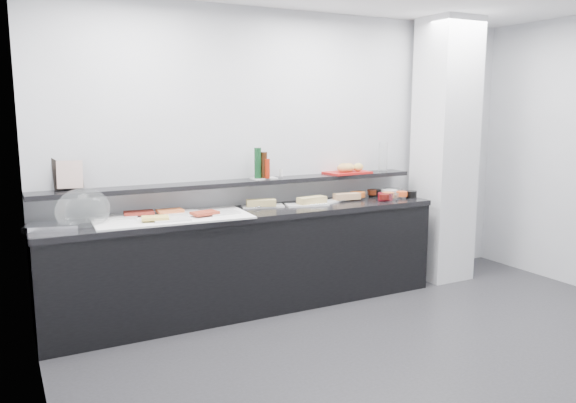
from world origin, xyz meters
name	(u,v)px	position (x,y,z in m)	size (l,w,h in m)	color
ground	(440,366)	(0.00, 0.00, 0.00)	(5.00, 5.00, 0.00)	#2D2D30
back_wall	(303,154)	(0.00, 2.00, 1.35)	(5.00, 0.02, 2.70)	silver
column	(444,151)	(1.50, 1.65, 1.35)	(0.50, 0.50, 2.70)	white
buffet_cabinet	(251,262)	(-0.70, 1.70, 0.42)	(3.60, 0.60, 0.85)	black
counter_top	(250,213)	(-0.70, 1.70, 0.88)	(3.62, 0.62, 0.05)	black
wall_shelf	(242,183)	(-0.70, 1.88, 1.13)	(3.60, 0.25, 0.04)	black
cloche_base	(54,226)	(-2.32, 1.69, 0.92)	(0.39, 0.26, 0.04)	silver
cloche_dome	(83,210)	(-2.10, 1.71, 1.03)	(0.44, 0.29, 0.34)	white
linen_runner	(173,217)	(-1.41, 1.67, 0.91)	(1.26, 0.59, 0.01)	white
platter_meat_a	(117,217)	(-1.82, 1.84, 0.92)	(0.32, 0.22, 0.01)	white
food_meat_a	(139,213)	(-1.65, 1.83, 0.94)	(0.24, 0.15, 0.02)	maroon
platter_salmon	(180,212)	(-1.31, 1.79, 0.92)	(0.32, 0.21, 0.01)	silver
food_salmon	(170,211)	(-1.39, 1.80, 0.94)	(0.21, 0.14, 0.02)	orange
platter_cheese	(172,219)	(-1.45, 1.53, 0.92)	(0.28, 0.19, 0.01)	white
food_cheese	(155,218)	(-1.58, 1.55, 0.94)	(0.21, 0.13, 0.02)	#F2D45E
platter_meat_b	(223,213)	(-0.99, 1.61, 0.92)	(0.26, 0.17, 0.01)	silver
food_meat_b	(205,213)	(-1.16, 1.58, 0.94)	(0.21, 0.14, 0.02)	maroon
sandwich_plate_left	(263,206)	(-0.52, 1.82, 0.91)	(0.38, 0.16, 0.01)	white
sandwich_food_left	(261,203)	(-0.55, 1.79, 0.94)	(0.27, 0.10, 0.06)	tan
tongs_left	(260,207)	(-0.58, 1.75, 0.92)	(0.01, 0.01, 0.16)	#B1B4B8
sandwich_plate_mid	(307,205)	(-0.12, 1.70, 0.91)	(0.39, 0.17, 0.01)	white
sandwich_food_mid	(312,200)	(-0.06, 1.71, 0.94)	(0.28, 0.11, 0.06)	tan
tongs_mid	(319,204)	(-0.05, 1.60, 0.92)	(0.01, 0.01, 0.16)	silver
sandwich_plate_right	(333,201)	(0.21, 1.77, 0.91)	(0.30, 0.13, 0.01)	white
sandwich_food_right	(347,196)	(0.35, 1.74, 0.94)	(0.26, 0.10, 0.06)	tan
tongs_right	(346,200)	(0.32, 1.71, 0.92)	(0.01, 0.01, 0.16)	#AAACB1
bowl_glass_fruit	(360,195)	(0.55, 1.81, 0.94)	(0.16, 0.16, 0.07)	white
fill_glass_fruit	(358,194)	(0.51, 1.79, 0.95)	(0.15, 0.15, 0.05)	#C8571B
bowl_black_jam	(375,193)	(0.77, 1.86, 0.94)	(0.12, 0.12, 0.07)	black
fill_black_jam	(372,192)	(0.73, 1.84, 0.95)	(0.10, 0.10, 0.05)	#4F1B0B
bowl_glass_cream	(392,192)	(0.97, 1.82, 0.94)	(0.21, 0.21, 0.07)	white
fill_glass_cream	(389,192)	(0.89, 1.76, 0.95)	(0.16, 0.16, 0.05)	silver
bowl_red_jam	(385,197)	(0.72, 1.61, 0.94)	(0.14, 0.14, 0.07)	maroon
fill_red_jam	(384,197)	(0.66, 1.55, 0.95)	(0.10, 0.10, 0.05)	#540F0C
bowl_glass_salmon	(391,197)	(0.75, 1.56, 0.94)	(0.15, 0.15, 0.07)	white
fill_glass_salmon	(388,195)	(0.77, 1.63, 0.95)	(0.12, 0.12, 0.05)	orange
bowl_black_fruit	(411,194)	(1.04, 1.61, 0.94)	(0.11, 0.11, 0.07)	black
fill_black_fruit	(402,194)	(0.92, 1.61, 0.95)	(0.11, 0.11, 0.05)	#ED5520
framed_print	(68,173)	(-2.16, 2.00, 1.28)	(0.23, 0.02, 0.26)	black
print_art	(70,174)	(-2.15, 1.91, 1.28)	(0.20, 0.00, 0.22)	#CD9D94
condiment_tray	(264,178)	(-0.48, 1.88, 1.16)	(0.23, 0.14, 0.01)	silver
bottle_green_a	(257,164)	(-0.54, 1.89, 1.29)	(0.05, 0.05, 0.26)	#103B18
bottle_brown	(264,165)	(-0.49, 1.85, 1.28)	(0.06, 0.06, 0.24)	#331809
bottle_green_b	(258,163)	(-0.54, 1.87, 1.30)	(0.06, 0.06, 0.28)	#103C1C
bottle_hot	(267,169)	(-0.47, 1.82, 1.25)	(0.05, 0.05, 0.18)	#A9220C
shaker_salt	(281,173)	(-0.29, 1.90, 1.20)	(0.03, 0.03, 0.07)	white
shaker_pepper	(281,172)	(-0.29, 1.91, 1.20)	(0.03, 0.03, 0.07)	white
bread_tray	(346,172)	(0.45, 1.91, 1.16)	(0.45, 0.31, 0.02)	#AD1412
bread_roll_ne	(344,167)	(0.43, 1.92, 1.21)	(0.13, 0.08, 0.08)	#AE8742
bread_roll_sw	(343,168)	(0.38, 1.85, 1.21)	(0.13, 0.08, 0.08)	tan
bread_roll_s	(348,168)	(0.43, 1.84, 1.21)	(0.15, 0.09, 0.08)	tan
bread_roll_se	(358,167)	(0.56, 1.85, 1.21)	(0.12, 0.08, 0.08)	gold
bread_roll_midw	(347,168)	(0.44, 1.88, 1.21)	(0.14, 0.09, 0.08)	tan
bread_roll_mide	(348,167)	(0.48, 1.91, 1.21)	(0.13, 0.08, 0.08)	#AB7741
carafe	(383,157)	(0.88, 1.87, 1.30)	(0.10, 0.10, 0.30)	silver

